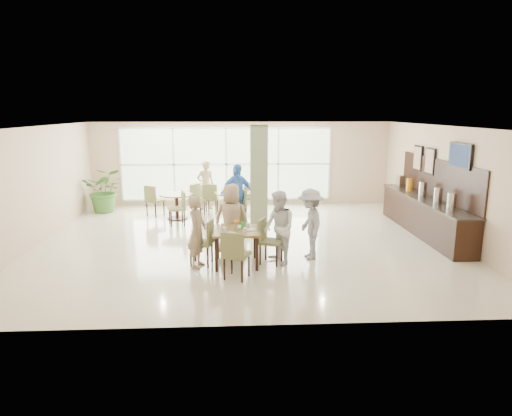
{
  "coord_description": "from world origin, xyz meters",
  "views": [
    {
      "loc": [
        -0.31,
        -10.83,
        3.17
      ],
      "look_at": [
        0.2,
        -1.2,
        1.1
      ],
      "focal_mm": 32.0,
      "sensor_mm": 36.0,
      "label": 1
    }
  ],
  "objects_px": {
    "teen_right": "(279,228)",
    "round_table_right": "(234,197)",
    "teen_left": "(197,232)",
    "teen_standing": "(310,224)",
    "main_table": "(236,234)",
    "adult_a": "(237,194)",
    "adult_b": "(258,186)",
    "potted_plant": "(105,190)",
    "teen_far": "(232,220)",
    "adult_standing": "(206,185)",
    "round_table_left": "(177,201)",
    "buffet_counter": "(425,213)"
  },
  "relations": [
    {
      "from": "buffet_counter",
      "to": "round_table_right",
      "type": "bearing_deg",
      "value": 155.77
    },
    {
      "from": "round_table_right",
      "to": "teen_far",
      "type": "relative_size",
      "value": 0.73
    },
    {
      "from": "adult_b",
      "to": "teen_far",
      "type": "bearing_deg",
      "value": 4.64
    },
    {
      "from": "teen_right",
      "to": "adult_a",
      "type": "distance_m",
      "value": 3.73
    },
    {
      "from": "potted_plant",
      "to": "adult_standing",
      "type": "height_order",
      "value": "adult_standing"
    },
    {
      "from": "potted_plant",
      "to": "teen_standing",
      "type": "xyz_separation_m",
      "value": [
        5.69,
        -4.98,
        0.07
      ]
    },
    {
      "from": "round_table_right",
      "to": "adult_standing",
      "type": "bearing_deg",
      "value": 130.43
    },
    {
      "from": "adult_standing",
      "to": "adult_b",
      "type": "bearing_deg",
      "value": 129.06
    },
    {
      "from": "teen_left",
      "to": "adult_a",
      "type": "xyz_separation_m",
      "value": [
        0.85,
        3.76,
        0.1
      ]
    },
    {
      "from": "teen_standing",
      "to": "adult_a",
      "type": "distance_m",
      "value": 3.66
    },
    {
      "from": "main_table",
      "to": "round_table_left",
      "type": "xyz_separation_m",
      "value": [
        -1.72,
        4.23,
        -0.11
      ]
    },
    {
      "from": "round_table_left",
      "to": "teen_left",
      "type": "relative_size",
      "value": 0.67
    },
    {
      "from": "round_table_right",
      "to": "adult_a",
      "type": "distance_m",
      "value": 0.84
    },
    {
      "from": "teen_left",
      "to": "teen_far",
      "type": "bearing_deg",
      "value": -26.54
    },
    {
      "from": "teen_far",
      "to": "potted_plant",
      "type": "bearing_deg",
      "value": -37.2
    },
    {
      "from": "teen_right",
      "to": "round_table_right",
      "type": "bearing_deg",
      "value": 170.04
    },
    {
      "from": "teen_right",
      "to": "adult_standing",
      "type": "distance_m",
      "value": 5.77
    },
    {
      "from": "main_table",
      "to": "adult_a",
      "type": "height_order",
      "value": "adult_a"
    },
    {
      "from": "teen_left",
      "to": "main_table",
      "type": "bearing_deg",
      "value": -67.69
    },
    {
      "from": "teen_left",
      "to": "teen_far",
      "type": "distance_m",
      "value": 1.06
    },
    {
      "from": "adult_a",
      "to": "adult_b",
      "type": "bearing_deg",
      "value": 28.91
    },
    {
      "from": "main_table",
      "to": "potted_plant",
      "type": "bearing_deg",
      "value": 127.63
    },
    {
      "from": "potted_plant",
      "to": "teen_standing",
      "type": "distance_m",
      "value": 7.56
    },
    {
      "from": "main_table",
      "to": "adult_b",
      "type": "height_order",
      "value": "adult_b"
    },
    {
      "from": "buffet_counter",
      "to": "adult_a",
      "type": "relative_size",
      "value": 2.78
    },
    {
      "from": "potted_plant",
      "to": "adult_b",
      "type": "distance_m",
      "value": 4.88
    },
    {
      "from": "round_table_right",
      "to": "potted_plant",
      "type": "distance_m",
      "value": 4.15
    },
    {
      "from": "main_table",
      "to": "round_table_right",
      "type": "height_order",
      "value": "same"
    },
    {
      "from": "potted_plant",
      "to": "teen_left",
      "type": "bearing_deg",
      "value": -58.65
    },
    {
      "from": "adult_a",
      "to": "teen_standing",
      "type": "bearing_deg",
      "value": -89.09
    },
    {
      "from": "round_table_right",
      "to": "round_table_left",
      "type": "bearing_deg",
      "value": -172.52
    },
    {
      "from": "teen_left",
      "to": "potted_plant",
      "type": "bearing_deg",
      "value": 46.38
    },
    {
      "from": "round_table_left",
      "to": "adult_b",
      "type": "bearing_deg",
      "value": 7.29
    },
    {
      "from": "teen_far",
      "to": "adult_standing",
      "type": "bearing_deg",
      "value": -68.19
    },
    {
      "from": "teen_left",
      "to": "teen_standing",
      "type": "height_order",
      "value": "teen_standing"
    },
    {
      "from": "teen_right",
      "to": "adult_b",
      "type": "xyz_separation_m",
      "value": [
        -0.17,
        4.51,
        0.13
      ]
    },
    {
      "from": "main_table",
      "to": "teen_left",
      "type": "relative_size",
      "value": 0.65
    },
    {
      "from": "teen_standing",
      "to": "adult_standing",
      "type": "bearing_deg",
      "value": -158.21
    },
    {
      "from": "main_table",
      "to": "teen_far",
      "type": "height_order",
      "value": "teen_far"
    },
    {
      "from": "teen_far",
      "to": "teen_right",
      "type": "height_order",
      "value": "teen_far"
    },
    {
      "from": "teen_right",
      "to": "adult_a",
      "type": "relative_size",
      "value": 0.92
    },
    {
      "from": "main_table",
      "to": "teen_left",
      "type": "bearing_deg",
      "value": -172.72
    },
    {
      "from": "main_table",
      "to": "buffet_counter",
      "type": "xyz_separation_m",
      "value": [
        4.93,
        2.21,
        -0.11
      ]
    },
    {
      "from": "teen_left",
      "to": "adult_b",
      "type": "relative_size",
      "value": 0.82
    },
    {
      "from": "buffet_counter",
      "to": "teen_standing",
      "type": "relative_size",
      "value": 3.05
    },
    {
      "from": "potted_plant",
      "to": "teen_right",
      "type": "height_order",
      "value": "teen_right"
    },
    {
      "from": "round_table_right",
      "to": "adult_a",
      "type": "relative_size",
      "value": 0.7
    },
    {
      "from": "main_table",
      "to": "adult_a",
      "type": "distance_m",
      "value": 3.66
    },
    {
      "from": "round_table_right",
      "to": "buffet_counter",
      "type": "distance_m",
      "value": 5.45
    },
    {
      "from": "teen_left",
      "to": "adult_b",
      "type": "xyz_separation_m",
      "value": [
        1.52,
        4.64,
        0.16
      ]
    }
  ]
}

